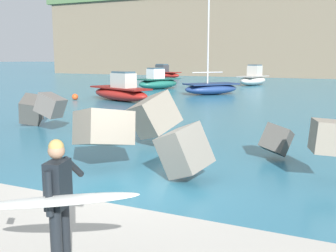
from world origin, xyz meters
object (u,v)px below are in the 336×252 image
boat_near_left (121,91)px  boat_near_centre (158,82)px  boat_mid_right (164,74)px  mooring_buoy_middle (50,102)px  mooring_buoy_outer (75,97)px  surfer_with_board (57,200)px  boat_mid_left (211,88)px  boat_mid_centre (253,79)px

boat_near_left → boat_near_centre: bearing=102.7°
boat_mid_right → mooring_buoy_middle: boat_mid_right is taller
boat_near_centre → mooring_buoy_outer: 11.57m
boat_near_centre → mooring_buoy_middle: bearing=-90.8°
surfer_with_board → mooring_buoy_middle: 21.42m
surfer_with_board → boat_near_centre: size_ratio=0.44×
boat_mid_left → mooring_buoy_outer: (-7.39, -8.16, -0.31)m
surfer_with_board → boat_near_left: boat_near_left is taller
boat_mid_left → boat_mid_centre: size_ratio=1.71×
boat_mid_centre → boat_mid_right: boat_mid_centre is taller
boat_near_left → boat_near_centre: size_ratio=1.23×
mooring_buoy_middle → surfer_with_board: bearing=-48.5°
boat_near_left → mooring_buoy_outer: 3.39m
boat_near_centre → mooring_buoy_outer: size_ratio=10.99×
surfer_with_board → boat_near_left: 23.32m
mooring_buoy_outer → boat_mid_left: bearing=47.8°
boat_near_left → mooring_buoy_outer: bearing=-164.7°
boat_mid_right → mooring_buoy_outer: size_ratio=14.03×
surfer_with_board → boat_mid_centre: (-6.88, 39.74, -0.56)m
boat_near_left → mooring_buoy_middle: size_ratio=13.48×
boat_mid_right → boat_mid_centre: bearing=-31.5°
boat_near_left → boat_mid_centre: boat_mid_centre is taller
boat_mid_right → mooring_buoy_outer: bearing=-76.3°
boat_near_centre → boat_mid_centre: size_ratio=1.01×
surfer_with_board → boat_near_centre: bearing=114.4°
surfer_with_board → boat_mid_left: size_ratio=0.26×
surfer_with_board → mooring_buoy_middle: surfer_with_board is taller
boat_mid_left → boat_near_centre: bearing=152.7°
boat_mid_left → mooring_buoy_middle: 13.31m
boat_near_left → boat_mid_right: bearing=110.0°
boat_mid_right → mooring_buoy_outer: 30.60m
boat_mid_left → boat_mid_centre: (0.57, 12.26, 0.19)m
boat_mid_left → mooring_buoy_outer: boat_mid_left is taller
boat_near_centre → boat_near_left: bearing=-77.3°
boat_near_left → boat_mid_right: 30.68m
boat_mid_left → boat_near_left: bearing=-119.7°
boat_near_left → boat_mid_centre: bearing=76.4°
boat_mid_left → mooring_buoy_middle: boat_mid_left is taller
mooring_buoy_middle → mooring_buoy_outer: size_ratio=1.00×
boat_near_left → boat_mid_centre: size_ratio=1.24×
boat_near_left → boat_mid_right: size_ratio=0.96×
boat_near_centre → boat_mid_left: 7.36m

